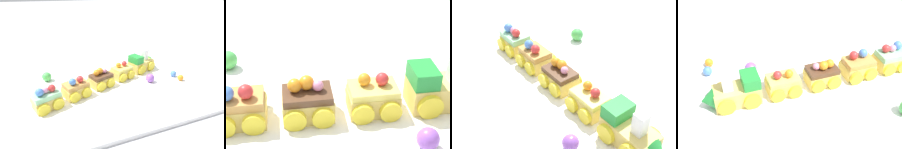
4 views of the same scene
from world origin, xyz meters
TOP-DOWN VIEW (x-y plane):
  - ground_plane at (0.00, 0.00)m, footprint 10.00×10.00m
  - display_board at (0.00, 0.00)m, footprint 0.67×0.47m
  - cake_train_locomotive at (0.16, 0.06)m, footprint 0.13×0.09m
  - cake_car_lemon at (0.06, 0.03)m, footprint 0.09×0.08m
  - cake_car_chocolate at (-0.03, -0.00)m, footprint 0.09×0.08m
  - cake_car_caramel at (-0.11, -0.04)m, footprint 0.09×0.08m
  - cake_car_mint at (-0.19, -0.07)m, footprint 0.09×0.08m
  - gumball_green at (-0.19, 0.09)m, footprint 0.03×0.03m
  - gumball_purple at (0.14, -0.04)m, footprint 0.03×0.03m
  - gumball_orange at (0.24, -0.06)m, footprint 0.02×0.02m
  - gumball_blue at (0.24, -0.03)m, footprint 0.02×0.02m

SIDE VIEW (x-z plane):
  - ground_plane at x=0.00m, z-range 0.00..0.00m
  - display_board at x=0.00m, z-range 0.00..0.01m
  - gumball_orange at x=0.24m, z-range 0.01..0.03m
  - gumball_blue at x=0.24m, z-range 0.01..0.03m
  - gumball_purple at x=0.14m, z-range 0.01..0.04m
  - gumball_green at x=-0.19m, z-range 0.01..0.04m
  - cake_car_lemon at x=0.06m, z-range 0.00..0.06m
  - cake_car_chocolate at x=-0.03m, z-range 0.00..0.07m
  - cake_car_caramel at x=-0.11m, z-range 0.00..0.07m
  - cake_car_mint at x=-0.19m, z-range 0.00..0.07m
  - cake_train_locomotive at x=0.16m, z-range 0.00..0.08m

